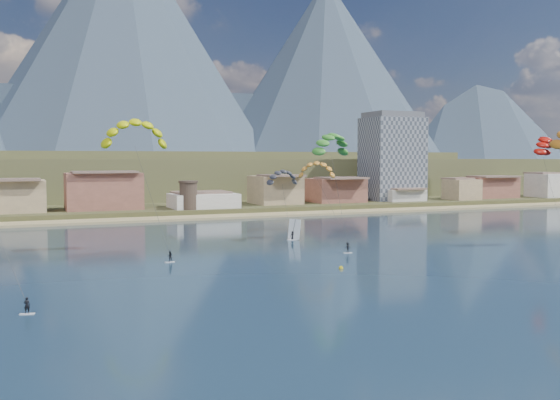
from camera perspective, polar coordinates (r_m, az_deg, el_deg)
name	(u,v)px	position (r m, az deg, el deg)	size (l,w,h in m)	color
ground	(378,294)	(81.01, 8.92, -8.47)	(2400.00, 2400.00, 0.00)	black
beach	(178,218)	(179.01, -9.24, -1.67)	(2200.00, 12.00, 0.90)	tan
land	(65,177)	(628.87, -19.04, 2.02)	(2200.00, 900.00, 4.00)	#4D4B2A
foothills	(161,175)	(306.62, -10.76, 2.22)	(940.00, 210.00, 18.00)	brown
mountain_ridge	(36,57)	(901.20, -21.34, 12.03)	(2060.00, 480.00, 400.00)	#324253
town	(24,191)	(189.47, -22.27, 0.74)	(400.00, 24.00, 12.00)	silver
apartment_tower	(392,157)	(232.81, 10.18, 3.90)	(20.00, 16.00, 32.00)	gray
watchtower	(188,195)	(187.50, -8.35, 0.46)	(5.82, 5.82, 8.60)	#47382D
kitesurfer_yellow	(135,130)	(116.24, -13.10, 6.27)	(12.32, 15.77, 26.47)	silver
kitesurfer_green	(331,142)	(129.22, 4.70, 5.31)	(11.17, 20.33, 25.46)	silver
distant_kite_dark	(282,175)	(142.48, 0.21, 2.31)	(8.20, 5.97, 16.34)	#262626
distant_kite_orange	(317,167)	(148.99, 3.37, 3.02)	(9.70, 7.69, 18.21)	#262626
distant_kite_red	(543,143)	(154.03, 22.82, 4.81)	(9.83, 8.72, 23.51)	#262626
windsurfer	(293,233)	(131.96, 1.22, -3.06)	(2.52, 2.75, 4.38)	silver
buoy	(341,268)	(98.31, 5.58, -6.19)	(0.70, 0.70, 0.70)	gold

